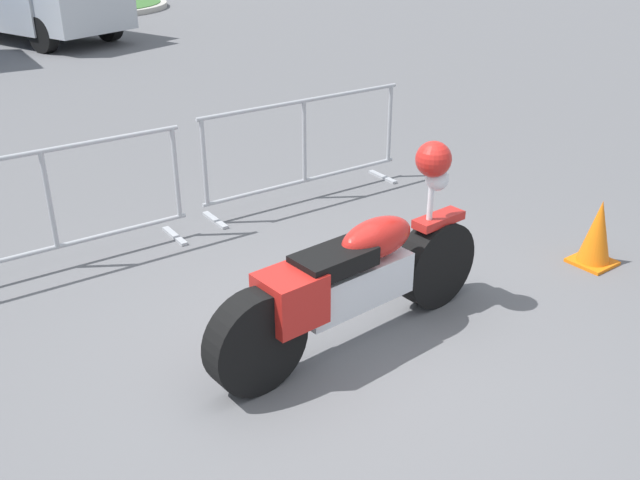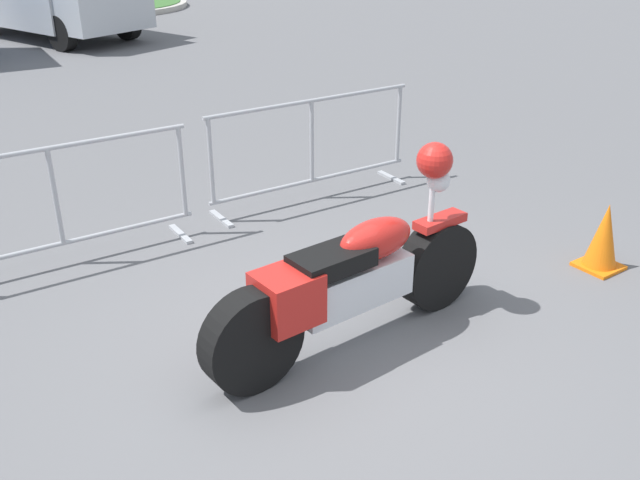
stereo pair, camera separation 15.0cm
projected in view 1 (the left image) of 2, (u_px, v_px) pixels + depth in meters
name	position (u px, v px, depth m)	size (l,w,h in m)	color
ground_plane	(341.00, 353.00, 5.00)	(120.00, 120.00, 0.00)	#5B5B5E
motorcycle	(355.00, 278.00, 4.92)	(2.38, 0.37, 1.34)	black
crowd_barrier_near	(51.00, 208.00, 5.91)	(2.36, 0.53, 1.07)	#9EA0A5
crowd_barrier_far	(304.00, 148.00, 7.32)	(2.36, 0.53, 1.07)	#9EA0A5
traffic_cone	(597.00, 233.00, 6.10)	(0.34, 0.34, 0.59)	orange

